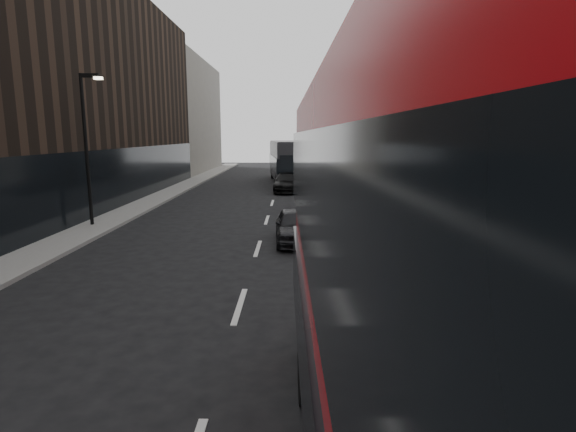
{
  "coord_description": "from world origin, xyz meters",
  "views": [
    {
      "loc": [
        1.4,
        -3.06,
        4.38
      ],
      "look_at": [
        1.27,
        7.35,
        2.5
      ],
      "focal_mm": 28.0,
      "sensor_mm": 36.0,
      "label": 1
    }
  ],
  "objects_px": {
    "car_b": "(310,200)",
    "car_c": "(287,182)",
    "red_bus": "(514,368)",
    "street_lamp": "(87,139)",
    "car_a": "(296,225)",
    "grey_bus": "(287,160)"
  },
  "relations": [
    {
      "from": "car_b",
      "to": "car_c",
      "type": "height_order",
      "value": "car_c"
    },
    {
      "from": "red_bus",
      "to": "street_lamp",
      "type": "bearing_deg",
      "value": 120.47
    },
    {
      "from": "street_lamp",
      "to": "car_a",
      "type": "height_order",
      "value": "street_lamp"
    },
    {
      "from": "grey_bus",
      "to": "car_a",
      "type": "distance_m",
      "value": 24.25
    },
    {
      "from": "car_a",
      "to": "car_c",
      "type": "bearing_deg",
      "value": 89.56
    },
    {
      "from": "street_lamp",
      "to": "car_a",
      "type": "relative_size",
      "value": 1.7
    },
    {
      "from": "car_a",
      "to": "street_lamp",
      "type": "bearing_deg",
      "value": 161.01
    },
    {
      "from": "car_b",
      "to": "red_bus",
      "type": "bearing_deg",
      "value": -88.48
    },
    {
      "from": "grey_bus",
      "to": "car_b",
      "type": "bearing_deg",
      "value": -90.44
    },
    {
      "from": "car_a",
      "to": "grey_bus",
      "type": "bearing_deg",
      "value": 89.1
    },
    {
      "from": "street_lamp",
      "to": "car_c",
      "type": "height_order",
      "value": "street_lamp"
    },
    {
      "from": "grey_bus",
      "to": "car_a",
      "type": "xyz_separation_m",
      "value": [
        0.68,
        -24.21,
        -1.35
      ]
    },
    {
      "from": "car_c",
      "to": "car_b",
      "type": "bearing_deg",
      "value": -81.03
    },
    {
      "from": "car_a",
      "to": "car_c",
      "type": "distance_m",
      "value": 16.86
    },
    {
      "from": "street_lamp",
      "to": "car_a",
      "type": "distance_m",
      "value": 10.7
    },
    {
      "from": "street_lamp",
      "to": "car_b",
      "type": "relative_size",
      "value": 1.73
    },
    {
      "from": "red_bus",
      "to": "car_a",
      "type": "relative_size",
      "value": 3.0
    },
    {
      "from": "car_c",
      "to": "street_lamp",
      "type": "bearing_deg",
      "value": -123.18
    },
    {
      "from": "grey_bus",
      "to": "car_b",
      "type": "distance_m",
      "value": 16.66
    },
    {
      "from": "grey_bus",
      "to": "car_c",
      "type": "bearing_deg",
      "value": -95.23
    },
    {
      "from": "car_b",
      "to": "street_lamp",
      "type": "bearing_deg",
      "value": -155.59
    },
    {
      "from": "car_a",
      "to": "car_b",
      "type": "xyz_separation_m",
      "value": [
        0.86,
        7.67,
        -0.03
      ]
    }
  ]
}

